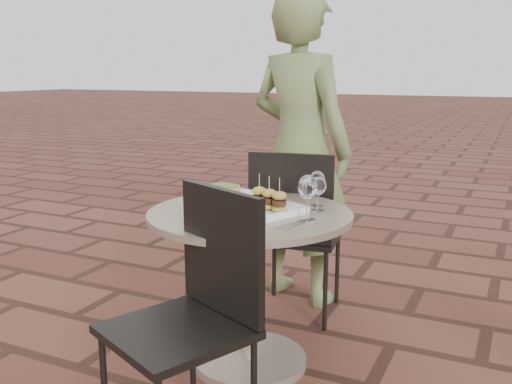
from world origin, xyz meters
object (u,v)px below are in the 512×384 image
at_px(cafe_table, 250,265).
at_px(chair_near, 198,298).
at_px(diner, 300,149).
at_px(plate_salmon, 225,196).
at_px(plate_sliders, 269,204).
at_px(chair_far, 295,222).
at_px(plate_tuna, 229,218).

distance_m(cafe_table, chair_near, 0.57).
bearing_deg(chair_near, diner, 120.89).
height_order(plate_salmon, plate_sliders, plate_sliders).
height_order(cafe_table, plate_sliders, plate_sliders).
height_order(chair_far, diner, diner).
bearing_deg(diner, chair_far, 121.67).
xyz_separation_m(cafe_table, chair_far, (-0.00, 0.55, 0.07)).
height_order(plate_sliders, plate_tuna, plate_sliders).
relative_size(plate_salmon, plate_sliders, 0.97).
height_order(cafe_table, chair_near, chair_near).
bearing_deg(plate_tuna, plate_salmon, 120.70).
relative_size(chair_near, diner, 0.52).
xyz_separation_m(chair_near, plate_salmon, (-0.27, 0.71, 0.20)).
height_order(chair_near, plate_salmon, chair_near).
distance_m(cafe_table, diner, 0.97).
bearing_deg(chair_far, chair_near, 85.74).
bearing_deg(chair_far, plate_sliders, 91.20).
distance_m(cafe_table, plate_sliders, 0.29).
distance_m(chair_far, plate_tuna, 0.76).
bearing_deg(plate_sliders, plate_tuna, -112.27).
height_order(chair_far, chair_near, same).
height_order(chair_far, plate_sliders, chair_far).
relative_size(cafe_table, plate_sliders, 2.72).
bearing_deg(chair_far, cafe_table, 82.27).
height_order(cafe_table, diner, diner).
bearing_deg(cafe_table, plate_tuna, -90.66).
xyz_separation_m(cafe_table, plate_salmon, (-0.20, 0.15, 0.27)).
distance_m(diner, plate_tuna, 1.07).
xyz_separation_m(cafe_table, plate_tuna, (-0.00, -0.19, 0.26)).
xyz_separation_m(chair_near, diner, (-0.17, 1.43, 0.34)).
bearing_deg(plate_sliders, chair_far, 99.33).
bearing_deg(chair_far, diner, -80.91).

